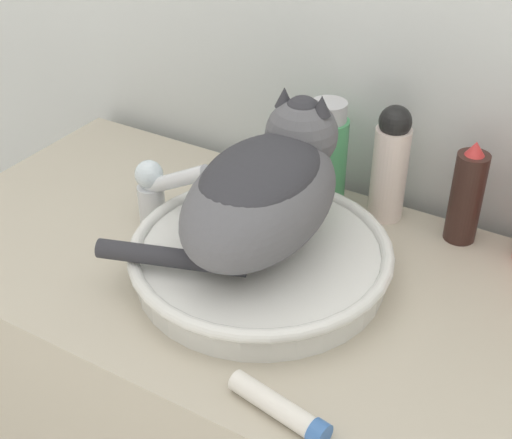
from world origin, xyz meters
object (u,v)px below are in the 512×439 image
(faucet, at_px, (157,189))
(cream_tube, at_px, (280,408))
(lotion_bottle_white, at_px, (390,163))
(mouthwash_bottle, at_px, (326,154))
(hairspray_can_black, at_px, (467,195))
(cat, at_px, (265,187))

(faucet, height_order, cream_tube, faucet)
(faucet, height_order, lotion_bottle_white, lotion_bottle_white)
(mouthwash_bottle, bearing_deg, hairspray_can_black, 0.00)
(cat, xyz_separation_m, mouthwash_bottle, (-0.01, 0.23, -0.06))
(hairspray_can_black, xyz_separation_m, mouthwash_bottle, (-0.24, 0.00, 0.01))
(lotion_bottle_white, xyz_separation_m, mouthwash_bottle, (-0.11, 0.00, -0.01))
(mouthwash_bottle, relative_size, cream_tube, 1.29)
(hairspray_can_black, height_order, cream_tube, hairspray_can_black)
(faucet, xyz_separation_m, hairspray_can_black, (0.43, 0.22, 0.01))
(hairspray_can_black, bearing_deg, cream_tube, -98.52)
(cat, xyz_separation_m, hairspray_can_black, (0.23, 0.23, -0.07))
(faucet, xyz_separation_m, lotion_bottle_white, (0.31, 0.22, 0.03))
(faucet, bearing_deg, mouthwash_bottle, 56.06)
(faucet, bearing_deg, lotion_bottle_white, 43.01)
(cat, height_order, cream_tube, cat)
(cat, height_order, hairspray_can_black, cat)
(lotion_bottle_white, distance_m, mouthwash_bottle, 0.11)
(faucet, relative_size, lotion_bottle_white, 0.77)
(cat, bearing_deg, hairspray_can_black, -45.64)
(cat, height_order, lotion_bottle_white, cat)
(cream_tube, bearing_deg, cat, 123.74)
(mouthwash_bottle, bearing_deg, cream_tube, -69.81)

